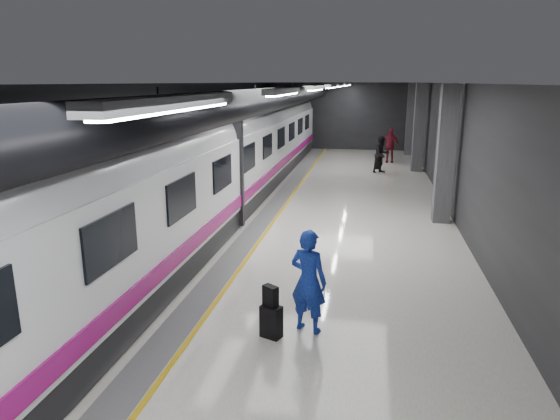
{
  "coord_description": "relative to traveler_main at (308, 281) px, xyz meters",
  "views": [
    {
      "loc": [
        2.15,
        -14.84,
        4.56
      ],
      "look_at": [
        -0.07,
        -2.68,
        1.37
      ],
      "focal_mm": 32.0,
      "sensor_mm": 36.0,
      "label": 1
    }
  ],
  "objects": [
    {
      "name": "shoulder_bag",
      "position": [
        -0.64,
        -0.35,
        -0.19
      ],
      "size": [
        0.32,
        0.29,
        0.38
      ],
      "primitive_type": "cube",
      "rotation": [
        0.0,
        0.0,
        -0.6
      ],
      "color": "black",
      "rests_on": "suitcase_main"
    },
    {
      "name": "suitcase_main",
      "position": [
        -0.63,
        -0.38,
        -0.69
      ],
      "size": [
        0.44,
        0.36,
        0.61
      ],
      "primitive_type": "cube",
      "rotation": [
        0.0,
        0.0,
        -0.39
      ],
      "color": "black",
      "rests_on": "ground"
    },
    {
      "name": "traveler_far_a",
      "position": [
        1.58,
        17.41,
        -0.05
      ],
      "size": [
        1.15,
        1.13,
        1.88
      ],
      "primitive_type": "imported",
      "rotation": [
        0.0,
        0.0,
        0.7
      ],
      "color": "black",
      "rests_on": "ground"
    },
    {
      "name": "train",
      "position": [
        -4.37,
        6.31,
        1.08
      ],
      "size": [
        3.05,
        38.0,
        4.05
      ],
      "color": "black",
      "rests_on": "ground"
    },
    {
      "name": "suitcase_far",
      "position": [
        1.42,
        18.44,
        -0.76
      ],
      "size": [
        0.34,
        0.24,
        0.47
      ],
      "primitive_type": "cube",
      "rotation": [
        0.0,
        0.0,
        -0.1
      ],
      "color": "black",
      "rests_on": "ground"
    },
    {
      "name": "traveler_main",
      "position": [
        0.0,
        0.0,
        0.0
      ],
      "size": [
        0.84,
        0.7,
        1.98
      ],
      "primitive_type": "imported",
      "rotation": [
        0.0,
        0.0,
        2.79
      ],
      "color": "#1748B0",
      "rests_on": "ground"
    },
    {
      "name": "traveler_far_b",
      "position": [
        2.1,
        20.95,
        -0.01
      ],
      "size": [
        1.18,
        0.55,
        1.96
      ],
      "primitive_type": "imported",
      "rotation": [
        0.0,
        0.0,
        -0.06
      ],
      "color": "maroon",
      "rests_on": "ground"
    },
    {
      "name": "platform_hall",
      "position": [
        -1.41,
        7.27,
        2.55
      ],
      "size": [
        10.02,
        40.02,
        4.51
      ],
      "color": "black",
      "rests_on": "ground"
    },
    {
      "name": "ground",
      "position": [
        -1.13,
        6.31,
        -0.99
      ],
      "size": [
        40.0,
        40.0,
        0.0
      ],
      "primitive_type": "plane",
      "color": "white",
      "rests_on": "ground"
    }
  ]
}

